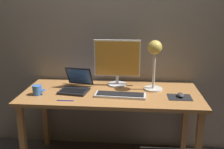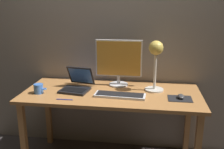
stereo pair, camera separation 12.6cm
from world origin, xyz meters
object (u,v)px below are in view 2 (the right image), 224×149
object	(u,v)px
pen	(65,99)
laptop	(78,83)
mouse	(181,96)
coffee_mug	(39,89)
keyboard_main	(120,95)
desk_lamp	(156,56)
monitor	(119,61)

from	to	relation	value
pen	laptop	bearing A→B (deg)	83.16
mouse	pen	xyz separation A→B (m)	(-0.97, -0.17, -0.02)
mouse	coffee_mug	world-z (taller)	coffee_mug
keyboard_main	laptop	bearing A→B (deg)	161.14
desk_lamp	coffee_mug	distance (m)	1.08
monitor	mouse	bearing A→B (deg)	-26.85
monitor	keyboard_main	bearing A→B (deg)	-81.08
laptop	mouse	xyz separation A→B (m)	(0.93, -0.12, -0.04)
desk_lamp	mouse	size ratio (longest dim) A/B	4.81
coffee_mug	pen	size ratio (longest dim) A/B	0.84
monitor	coffee_mug	distance (m)	0.78
monitor	desk_lamp	size ratio (longest dim) A/B	0.96
laptop	coffee_mug	distance (m)	0.35
keyboard_main	pen	distance (m)	0.47
keyboard_main	coffee_mug	xyz separation A→B (m)	(-0.73, -0.02, 0.03)
monitor	mouse	world-z (taller)	monitor
keyboard_main	mouse	distance (m)	0.52
keyboard_main	desk_lamp	distance (m)	0.47
mouse	keyboard_main	bearing A→B (deg)	-177.49
keyboard_main	coffee_mug	bearing A→B (deg)	-178.38
keyboard_main	laptop	size ratio (longest dim) A/B	1.32
monitor	laptop	distance (m)	0.44
keyboard_main	desk_lamp	size ratio (longest dim) A/B	0.97
keyboard_main	desk_lamp	xyz separation A→B (m)	(0.30, 0.20, 0.31)
desk_lamp	coffee_mug	size ratio (longest dim) A/B	3.93
mouse	coffee_mug	bearing A→B (deg)	-178.01
keyboard_main	desk_lamp	world-z (taller)	desk_lamp
laptop	monitor	bearing A→B (deg)	24.63
monitor	mouse	size ratio (longest dim) A/B	4.65
keyboard_main	monitor	bearing A→B (deg)	98.92
mouse	monitor	bearing A→B (deg)	153.15
laptop	desk_lamp	distance (m)	0.76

